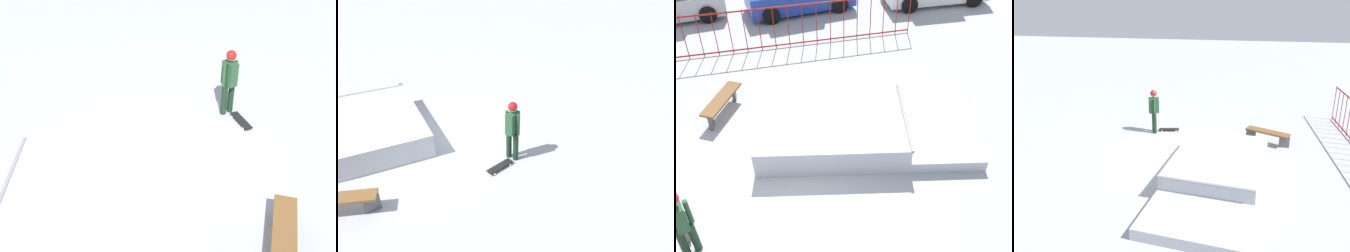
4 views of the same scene
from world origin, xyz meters
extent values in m
plane|color=#A8AAB2|center=(0.00, 0.00, 0.00)|extent=(60.00, 60.00, 0.00)
cube|color=#B0B3BB|center=(1.17, 1.17, 0.35)|extent=(3.92, 3.06, 0.70)
cube|color=#B0B3BB|center=(3.85, 0.80, 0.15)|extent=(2.13, 2.82, 0.30)
cylinder|color=gray|center=(2.96, 0.92, 0.70)|extent=(0.43, 2.59, 0.08)
cylinder|color=black|center=(-2.12, -1.64, 0.41)|extent=(0.15, 0.15, 0.82)
cylinder|color=black|center=(-1.91, -1.56, 0.41)|extent=(0.15, 0.15, 0.82)
cube|color=#264C2D|center=(-2.02, -1.60, 1.12)|extent=(0.34, 0.43, 0.60)
cylinder|color=#264C2D|center=(-1.85, -1.54, 1.12)|extent=(0.09, 0.09, 0.60)
cube|color=black|center=(-2.23, -1.05, 0.08)|extent=(0.33, 0.82, 0.02)
cylinder|color=silver|center=(-2.39, -0.80, 0.03)|extent=(0.04, 0.06, 0.06)
cylinder|color=silver|center=(-2.16, -0.76, 0.03)|extent=(0.04, 0.06, 0.06)
cylinder|color=silver|center=(-2.29, -1.35, 0.03)|extent=(0.04, 0.06, 0.06)
cylinder|color=silver|center=(-2.07, -1.31, 0.03)|extent=(0.04, 0.06, 0.06)
cylinder|color=maroon|center=(0.00, 6.03, 1.45)|extent=(9.47, 0.67, 0.05)
cylinder|color=maroon|center=(0.00, 6.03, 0.10)|extent=(9.47, 0.67, 0.05)
cylinder|color=maroon|center=(-2.84, 5.84, 0.75)|extent=(0.03, 0.03, 1.50)
cylinder|color=maroon|center=(-2.37, 5.87, 0.75)|extent=(0.03, 0.03, 1.50)
cylinder|color=maroon|center=(-1.89, 5.90, 0.75)|extent=(0.03, 0.03, 1.50)
cylinder|color=maroon|center=(-1.42, 5.93, 0.75)|extent=(0.03, 0.03, 1.50)
cylinder|color=maroon|center=(-0.95, 5.96, 0.75)|extent=(0.03, 0.03, 1.50)
cylinder|color=maroon|center=(-0.47, 6.00, 0.75)|extent=(0.03, 0.03, 1.50)
cylinder|color=maroon|center=(0.00, 6.03, 0.75)|extent=(0.03, 0.03, 1.50)
cylinder|color=maroon|center=(0.47, 6.06, 0.75)|extent=(0.03, 0.03, 1.50)
cylinder|color=maroon|center=(0.95, 6.09, 0.75)|extent=(0.03, 0.03, 1.50)
cylinder|color=maroon|center=(1.42, 6.12, 0.75)|extent=(0.03, 0.03, 1.50)
cylinder|color=maroon|center=(1.89, 6.15, 0.75)|extent=(0.03, 0.03, 1.50)
cylinder|color=maroon|center=(2.37, 6.18, 0.75)|extent=(0.03, 0.03, 1.50)
cylinder|color=maroon|center=(2.84, 6.21, 0.75)|extent=(0.03, 0.03, 1.50)
cylinder|color=maroon|center=(3.31, 6.25, 0.75)|extent=(0.03, 0.03, 1.50)
cylinder|color=maroon|center=(3.78, 6.28, 0.75)|extent=(0.03, 0.03, 1.50)
cylinder|color=maroon|center=(4.26, 6.31, 0.75)|extent=(0.03, 0.03, 1.50)
cylinder|color=maroon|center=(4.73, 6.34, 0.75)|extent=(0.03, 0.03, 1.50)
cube|color=brown|center=(-1.60, 2.76, 0.45)|extent=(1.05, 1.62, 0.06)
cube|color=#4C4C51|center=(-1.32, 3.35, 0.21)|extent=(0.08, 0.36, 0.42)
cube|color=#4C4C51|center=(-1.88, 2.17, 0.21)|extent=(0.08, 0.36, 0.42)
cylinder|color=black|center=(-2.38, 8.36, 0.32)|extent=(0.67, 0.33, 0.64)
cylinder|color=black|center=(2.60, 8.36, 0.32)|extent=(0.67, 0.33, 0.64)
cylinder|color=black|center=(-0.06, 7.86, 0.32)|extent=(0.67, 0.33, 0.64)
cylinder|color=black|center=(5.24, 7.88, 0.32)|extent=(0.65, 0.24, 0.64)
camera|label=1|loc=(1.14, 6.89, 5.64)|focal=43.49mm
camera|label=2|loc=(-8.51, 3.02, 5.87)|focal=38.06mm
camera|label=3|loc=(0.11, -6.58, 7.14)|focal=44.05mm
camera|label=4|loc=(11.04, 1.68, 5.36)|focal=38.69mm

